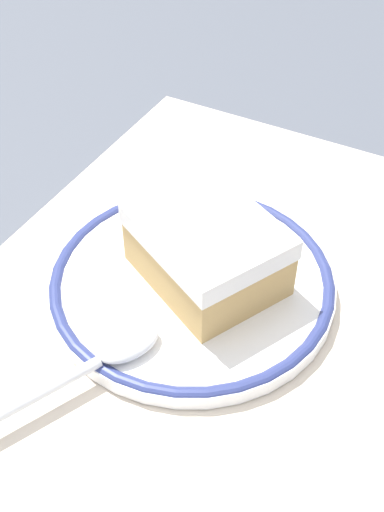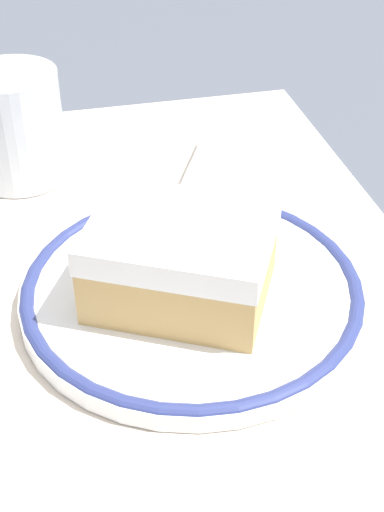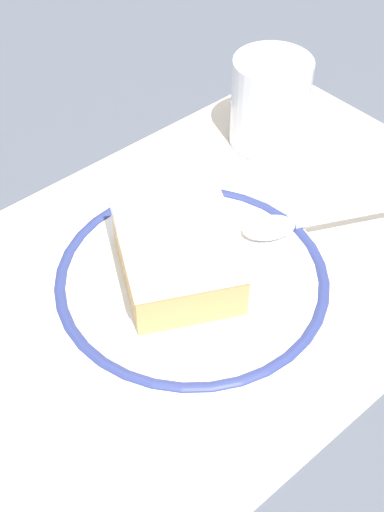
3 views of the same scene
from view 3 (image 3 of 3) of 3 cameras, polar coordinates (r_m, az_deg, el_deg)
The scene contains 6 objects.
ground_plane at distance 0.50m, azimuth 1.33°, elevation -0.88°, with size 2.40×2.40×0.00m, color #4C515B.
placemat at distance 0.50m, azimuth 1.33°, elevation -0.82°, with size 0.47×0.30×0.00m, color beige.
plate at distance 0.48m, azimuth -0.00°, elevation -1.98°, with size 0.19×0.19×0.01m.
cake_slice at distance 0.46m, azimuth -1.11°, elevation 0.31°, with size 0.11×0.12×0.05m.
spoon at distance 0.51m, azimuth 8.44°, elevation 2.67°, with size 0.13×0.07×0.01m.
cup at distance 0.60m, azimuth 6.39°, elevation 12.11°, with size 0.07×0.07×0.08m.
Camera 3 is at (-0.23, -0.25, 0.36)m, focal length 48.66 mm.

